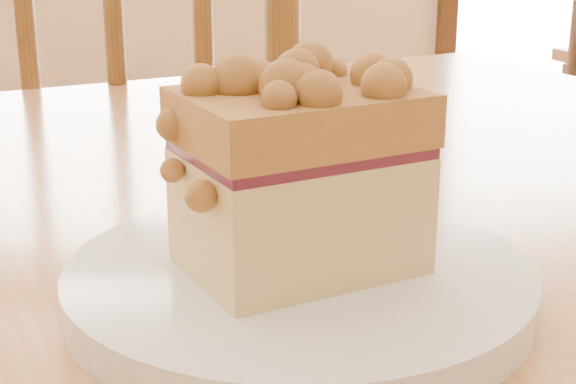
# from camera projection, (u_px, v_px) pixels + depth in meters

# --- Properties ---
(cafe_table_main) EXTENTS (1.52, 1.21, 0.75)m
(cafe_table_main) POSITION_uv_depth(u_px,v_px,m) (70.00, 338.00, 0.60)
(cafe_table_main) COLOR #AC7E43
(cafe_table_main) RESTS_ON ground
(cafe_chair_main) EXTENTS (0.56, 0.56, 1.04)m
(cafe_chair_main) POSITION_uv_depth(u_px,v_px,m) (153.00, 220.00, 1.24)
(cafe_chair_main) COLOR brown
(cafe_chair_main) RESTS_ON ground
(plate) EXTENTS (0.24, 0.24, 0.02)m
(plate) POSITION_uv_depth(u_px,v_px,m) (299.00, 284.00, 0.45)
(plate) COLOR white
(plate) RESTS_ON cafe_table_main
(cake_slice) EXTENTS (0.13, 0.11, 0.11)m
(cake_slice) POSITION_uv_depth(u_px,v_px,m) (299.00, 165.00, 0.43)
(cake_slice) COLOR #CCC173
(cake_slice) RESTS_ON plate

